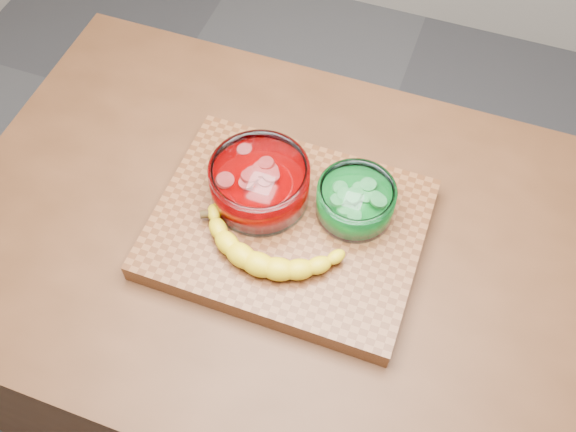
% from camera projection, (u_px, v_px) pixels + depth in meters
% --- Properties ---
extents(ground, '(3.50, 3.50, 0.00)m').
position_uv_depth(ground, '(288.00, 394.00, 1.87)').
color(ground, '#56565A').
rests_on(ground, ground).
extents(counter, '(1.20, 0.80, 0.90)m').
position_uv_depth(counter, '(288.00, 334.00, 1.50)').
color(counter, '#4E2B17').
rests_on(counter, ground).
extents(cutting_board, '(0.45, 0.35, 0.04)m').
position_uv_depth(cutting_board, '(288.00, 229.00, 1.10)').
color(cutting_board, brown).
rests_on(cutting_board, counter).
extents(bowl_red, '(0.17, 0.17, 0.08)m').
position_uv_depth(bowl_red, '(260.00, 183.00, 1.08)').
color(bowl_red, white).
rests_on(bowl_red, cutting_board).
extents(bowl_green, '(0.13, 0.13, 0.06)m').
position_uv_depth(bowl_green, '(356.00, 201.00, 1.07)').
color(bowl_green, white).
rests_on(bowl_green, cutting_board).
extents(banana, '(0.28, 0.13, 0.04)m').
position_uv_depth(banana, '(268.00, 248.00, 1.04)').
color(banana, gold).
rests_on(banana, cutting_board).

